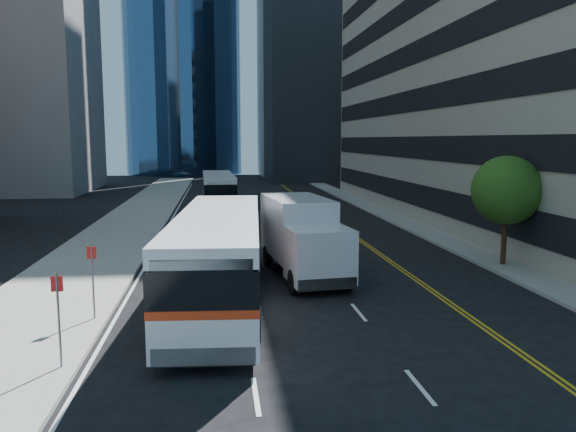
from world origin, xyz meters
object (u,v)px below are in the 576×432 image
Objects in this scene: bus_rear at (218,189)px; box_truck at (303,236)px; street_tree at (507,190)px; bus_front at (219,255)px.

box_truck is (3.61, -25.30, 0.15)m from bus_rear.
bus_rear is (-13.26, 24.74, -1.99)m from street_tree.
bus_rear is at bearing 93.79° from bus_front.
box_truck reaches higher than bus_rear.
bus_front is (-13.30, -4.47, -1.81)m from street_tree.
street_tree is at bearing -3.11° from box_truck.
bus_rear is at bearing 91.69° from box_truck.
bus_rear is at bearing 118.19° from street_tree.
box_truck is (-9.65, -0.56, -1.85)m from street_tree.
bus_front is 1.80× the size of box_truck.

